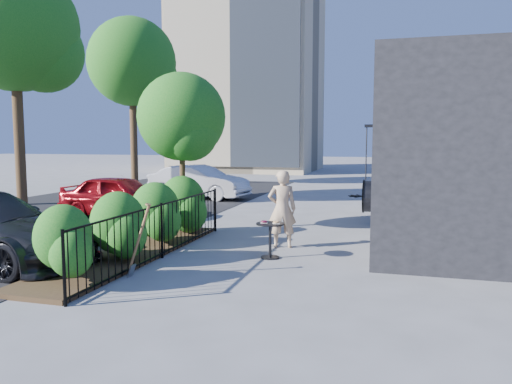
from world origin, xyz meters
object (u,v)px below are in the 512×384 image
(street_tree_far, at_px, (133,67))
(car_silver, at_px, (199,182))
(shovel, at_px, (138,244))
(patio_tree, at_px, (183,122))
(street_tree_near, at_px, (15,35))
(woman, at_px, (282,209))
(car_red, at_px, (121,196))
(cafe_table, at_px, (270,234))

(street_tree_far, xyz_separation_m, car_silver, (5.31, -4.45, -5.25))
(shovel, bearing_deg, patio_tree, 103.34)
(patio_tree, bearing_deg, shovel, -76.66)
(street_tree_near, height_order, woman, street_tree_near)
(shovel, bearing_deg, car_silver, 107.22)
(street_tree_near, relative_size, woman, 4.92)
(patio_tree, distance_m, street_tree_near, 8.92)
(street_tree_near, distance_m, car_red, 7.36)
(woman, distance_m, car_red, 6.27)
(patio_tree, bearing_deg, cafe_table, -38.06)
(street_tree_far, xyz_separation_m, cafe_table, (10.49, -13.39, -5.43))
(street_tree_far, relative_size, woman, 4.92)
(street_tree_near, distance_m, shovel, 12.56)
(street_tree_near, relative_size, cafe_table, 11.11)
(patio_tree, bearing_deg, car_silver, 109.52)
(cafe_table, height_order, car_red, car_red)
(street_tree_far, relative_size, car_silver, 2.05)
(street_tree_near, height_order, car_red, street_tree_near)
(street_tree_far, bearing_deg, car_red, -62.94)
(woman, height_order, car_silver, woman)
(patio_tree, distance_m, car_red, 3.90)
(car_red, bearing_deg, woman, -112.59)
(car_red, bearing_deg, cafe_table, -120.47)
(patio_tree, relative_size, car_red, 1.06)
(car_red, relative_size, car_silver, 0.92)
(patio_tree, distance_m, woman, 3.58)
(woman, bearing_deg, street_tree_near, -37.85)
(cafe_table, distance_m, car_silver, 10.33)
(street_tree_near, bearing_deg, car_silver, 33.76)
(street_tree_far, xyz_separation_m, woman, (10.49, -12.34, -5.08))
(street_tree_near, height_order, street_tree_far, same)
(patio_tree, bearing_deg, street_tree_far, 124.51)
(woman, relative_size, car_red, 0.45)
(patio_tree, bearing_deg, woman, -22.29)
(shovel, distance_m, car_red, 6.93)
(street_tree_far, bearing_deg, shovel, -60.49)
(street_tree_far, bearing_deg, woman, -49.64)
(street_tree_near, height_order, car_silver, street_tree_near)
(street_tree_near, relative_size, car_silver, 2.05)
(car_silver, bearing_deg, street_tree_near, 132.06)
(car_red, bearing_deg, shovel, -142.84)
(street_tree_near, xyz_separation_m, shovel, (8.68, -7.34, -5.34))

